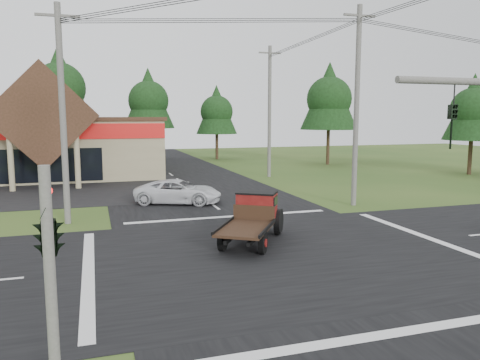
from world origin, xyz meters
name	(u,v)px	position (x,y,z in m)	size (l,w,h in m)	color
ground	(280,254)	(0.00, 0.00, 0.00)	(120.00, 120.00, 0.00)	#2D4A1A
road_ns	(280,254)	(0.00, 0.00, 0.01)	(12.00, 120.00, 0.02)	black
road_ew	(280,254)	(0.00, 0.00, 0.01)	(120.00, 12.00, 0.02)	black
traffic_signal_corner	(48,213)	(-7.50, -7.32, 3.52)	(0.53, 2.48, 4.40)	#595651
utility_pole_nw	(63,113)	(-8.00, 8.00, 5.39)	(2.00, 0.30, 10.50)	#595651
utility_pole_ne	(357,105)	(8.00, 8.00, 5.89)	(2.00, 0.30, 11.50)	#595651
utility_pole_n	(269,111)	(8.00, 22.00, 5.74)	(2.00, 0.30, 11.20)	#595651
tree_row_c	(59,85)	(-10.00, 41.00, 8.72)	(7.28, 7.28, 13.13)	#332316
tree_row_d	(148,99)	(0.00, 42.00, 7.38)	(6.16, 6.16, 11.11)	#332316
tree_row_e	(217,110)	(8.00, 40.00, 6.03)	(5.04, 5.04, 9.09)	#332316
tree_side_ne	(329,97)	(18.00, 30.00, 7.38)	(6.16, 6.16, 11.11)	#332316
tree_side_e_near	(473,108)	(26.00, 18.00, 6.03)	(5.04, 5.04, 9.09)	#332316
antique_flatbed_truck	(251,219)	(-0.53, 1.84, 1.03)	(1.87, 4.91, 2.05)	#520C0B
white_pickup	(178,192)	(-1.84, 11.71, 0.72)	(2.39, 5.18, 1.44)	silver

